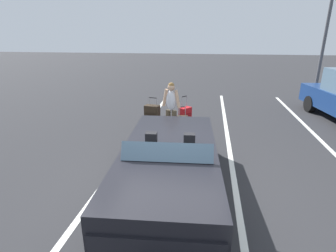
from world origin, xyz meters
TOP-DOWN VIEW (x-y plane):
  - ground_plane at (0.00, 0.00)m, footprint 80.00×80.00m
  - lot_line_near at (0.00, -1.39)m, footprint 18.00×0.12m
  - lot_line_mid at (0.00, 1.31)m, footprint 18.00×0.12m
  - convertible_car at (0.21, 0.01)m, footprint 4.25×2.06m
  - suitcase_large_black at (-3.78, -1.16)m, footprint 0.37×0.52m
  - suitcase_medium_bright at (-4.13, -0.08)m, footprint 0.46×0.44m
  - suitcase_small_carryon at (-3.51, -0.12)m, footprint 0.26×0.37m
  - traveler_person at (-2.99, -0.40)m, footprint 0.31×0.60m
  - parking_lamp_post at (-8.93, 5.69)m, footprint 0.50×0.24m

SIDE VIEW (x-z plane):
  - ground_plane at x=0.00m, z-range 0.00..0.00m
  - lot_line_near at x=0.00m, z-range 0.00..0.00m
  - lot_line_mid at x=0.00m, z-range 0.00..0.00m
  - suitcase_small_carryon at x=-3.51m, z-range -0.15..0.65m
  - suitcase_medium_bright at x=-4.13m, z-range -0.19..0.81m
  - suitcase_large_black at x=-3.78m, z-range -0.13..0.87m
  - convertible_car at x=0.21m, z-range -0.03..1.21m
  - traveler_person at x=-2.99m, z-range 0.10..1.76m
  - parking_lamp_post at x=-8.93m, z-range 0.41..5.41m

